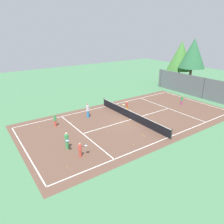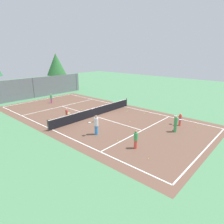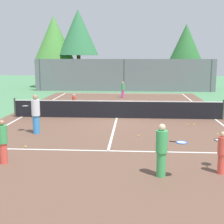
{
  "view_description": "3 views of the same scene",
  "coord_description": "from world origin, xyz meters",
  "px_view_note": "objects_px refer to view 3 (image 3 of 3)",
  "views": [
    {
      "loc": [
        17.25,
        -14.83,
        9.83
      ],
      "look_at": [
        -1.23,
        -1.92,
        0.96
      ],
      "focal_mm": 33.7,
      "sensor_mm": 36.0,
      "label": 1
    },
    {
      "loc": [
        -14.47,
        -15.55,
        6.97
      ],
      "look_at": [
        0.59,
        -2.1,
        0.79
      ],
      "focal_mm": 31.3,
      "sensor_mm": 36.0,
      "label": 2
    },
    {
      "loc": [
        0.89,
        -17.74,
        3.47
      ],
      "look_at": [
        -0.08,
        -2.99,
        0.87
      ],
      "focal_mm": 51.06,
      "sensor_mm": 36.0,
      "label": 3
    }
  ],
  "objects_px": {
    "tennis_ball_3": "(26,146)",
    "tennis_ball_8": "(139,136)",
    "tennis_ball_5": "(217,134)",
    "tennis_ball_9": "(59,109)",
    "player_4": "(36,114)",
    "tennis_ball_10": "(194,125)",
    "player_3": "(123,90)",
    "tennis_ball_2": "(128,109)",
    "tennis_ball_0": "(187,124)",
    "tennis_ball_1": "(158,95)",
    "tennis_ball_4": "(129,104)",
    "player_0": "(74,103)",
    "player_1": "(162,150)",
    "player_5": "(3,141)",
    "ball_crate": "(97,112)",
    "player_2": "(222,152)"
  },
  "relations": [
    {
      "from": "tennis_ball_3",
      "to": "tennis_ball_8",
      "type": "xyz_separation_m",
      "value": [
        4.38,
        2.0,
        0.0
      ]
    },
    {
      "from": "tennis_ball_5",
      "to": "tennis_ball_9",
      "type": "relative_size",
      "value": 1.0
    },
    {
      "from": "player_4",
      "to": "tennis_ball_10",
      "type": "relative_size",
      "value": 26.88
    },
    {
      "from": "player_4",
      "to": "tennis_ball_3",
      "type": "xyz_separation_m",
      "value": [
        0.26,
        -2.25,
        -0.88
      ]
    },
    {
      "from": "player_3",
      "to": "tennis_ball_2",
      "type": "relative_size",
      "value": 20.5
    },
    {
      "from": "tennis_ball_0",
      "to": "tennis_ball_3",
      "type": "xyz_separation_m",
      "value": [
        -6.91,
        -4.48,
        0.0
      ]
    },
    {
      "from": "tennis_ball_1",
      "to": "tennis_ball_9",
      "type": "distance_m",
      "value": 10.81
    },
    {
      "from": "tennis_ball_4",
      "to": "player_0",
      "type": "bearing_deg",
      "value": -133.1
    },
    {
      "from": "player_1",
      "to": "tennis_ball_0",
      "type": "xyz_separation_m",
      "value": [
        1.94,
        7.18,
        -0.78
      ]
    },
    {
      "from": "player_0",
      "to": "tennis_ball_2",
      "type": "relative_size",
      "value": 17.97
    },
    {
      "from": "player_1",
      "to": "tennis_ball_10",
      "type": "height_order",
      "value": "player_1"
    },
    {
      "from": "player_4",
      "to": "player_5",
      "type": "height_order",
      "value": "player_4"
    },
    {
      "from": "player_3",
      "to": "tennis_ball_5",
      "type": "relative_size",
      "value": 20.5
    },
    {
      "from": "player_5",
      "to": "tennis_ball_5",
      "type": "bearing_deg",
      "value": 28.51
    },
    {
      "from": "player_0",
      "to": "player_5",
      "type": "bearing_deg",
      "value": -93.54
    },
    {
      "from": "player_3",
      "to": "player_4",
      "type": "relative_size",
      "value": 0.76
    },
    {
      "from": "player_3",
      "to": "tennis_ball_2",
      "type": "bearing_deg",
      "value": -84.82
    },
    {
      "from": "tennis_ball_5",
      "to": "tennis_ball_10",
      "type": "xyz_separation_m",
      "value": [
        -0.67,
        2.0,
        0.0
      ]
    },
    {
      "from": "player_0",
      "to": "tennis_ball_8",
      "type": "height_order",
      "value": "player_0"
    },
    {
      "from": "player_3",
      "to": "tennis_ball_2",
      "type": "distance_m",
      "value": 6.03
    },
    {
      "from": "player_5",
      "to": "tennis_ball_3",
      "type": "height_order",
      "value": "player_5"
    },
    {
      "from": "tennis_ball_3",
      "to": "tennis_ball_1",
      "type": "bearing_deg",
      "value": 69.47
    },
    {
      "from": "player_1",
      "to": "ball_crate",
      "type": "xyz_separation_m",
      "value": [
        -2.98,
        9.78,
        -0.63
      ]
    },
    {
      "from": "player_2",
      "to": "tennis_ball_3",
      "type": "bearing_deg",
      "value": 161.13
    },
    {
      "from": "tennis_ball_10",
      "to": "tennis_ball_0",
      "type": "bearing_deg",
      "value": -176.75
    },
    {
      "from": "player_3",
      "to": "tennis_ball_4",
      "type": "bearing_deg",
      "value": -82.29
    },
    {
      "from": "tennis_ball_8",
      "to": "ball_crate",
      "type": "bearing_deg",
      "value": 115.28
    },
    {
      "from": "player_1",
      "to": "player_5",
      "type": "relative_size",
      "value": 1.08
    },
    {
      "from": "tennis_ball_0",
      "to": "tennis_ball_9",
      "type": "height_order",
      "value": "same"
    },
    {
      "from": "tennis_ball_4",
      "to": "tennis_ball_8",
      "type": "distance_m",
      "value": 9.17
    },
    {
      "from": "player_3",
      "to": "tennis_ball_4",
      "type": "distance_m",
      "value": 4.11
    },
    {
      "from": "player_3",
      "to": "tennis_ball_0",
      "type": "distance_m",
      "value": 11.32
    },
    {
      "from": "player_5",
      "to": "tennis_ball_8",
      "type": "bearing_deg",
      "value": 40.75
    },
    {
      "from": "player_5",
      "to": "tennis_ball_4",
      "type": "distance_m",
      "value": 13.61
    },
    {
      "from": "player_4",
      "to": "tennis_ball_2",
      "type": "xyz_separation_m",
      "value": [
        4.07,
        6.96,
        -0.88
      ]
    },
    {
      "from": "ball_crate",
      "to": "tennis_ball_1",
      "type": "xyz_separation_m",
      "value": [
        4.39,
        9.96,
        -0.15
      ]
    },
    {
      "from": "tennis_ball_0",
      "to": "tennis_ball_9",
      "type": "relative_size",
      "value": 1.0
    },
    {
      "from": "ball_crate",
      "to": "player_1",
      "type": "bearing_deg",
      "value": -73.05
    },
    {
      "from": "player_4",
      "to": "tennis_ball_2",
      "type": "distance_m",
      "value": 8.11
    },
    {
      "from": "tennis_ball_3",
      "to": "player_5",
      "type": "bearing_deg",
      "value": -92.91
    },
    {
      "from": "player_2",
      "to": "tennis_ball_8",
      "type": "relative_size",
      "value": 19.56
    },
    {
      "from": "player_1",
      "to": "player_5",
      "type": "bearing_deg",
      "value": 170.5
    },
    {
      "from": "player_1",
      "to": "ball_crate",
      "type": "distance_m",
      "value": 10.24
    },
    {
      "from": "player_5",
      "to": "tennis_ball_0",
      "type": "height_order",
      "value": "player_5"
    },
    {
      "from": "tennis_ball_2",
      "to": "tennis_ball_10",
      "type": "relative_size",
      "value": 1.0
    },
    {
      "from": "tennis_ball_3",
      "to": "tennis_ball_0",
      "type": "bearing_deg",
      "value": 32.94
    },
    {
      "from": "player_0",
      "to": "ball_crate",
      "type": "xyz_separation_m",
      "value": [
        1.5,
        -0.53,
        -0.44
      ]
    },
    {
      "from": "tennis_ball_1",
      "to": "tennis_ball_2",
      "type": "height_order",
      "value": "same"
    },
    {
      "from": "player_4",
      "to": "player_5",
      "type": "xyz_separation_m",
      "value": [
        0.16,
        -4.1,
        -0.17
      ]
    },
    {
      "from": "player_1",
      "to": "tennis_ball_3",
      "type": "xyz_separation_m",
      "value": [
        -4.97,
        2.7,
        -0.78
      ]
    }
  ]
}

